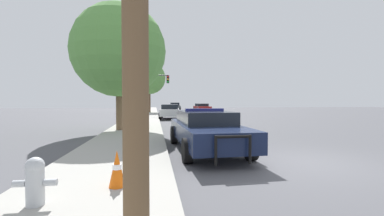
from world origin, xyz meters
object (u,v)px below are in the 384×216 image
at_px(car_background_oncoming, 202,108).
at_px(traffic_cone, 117,168).
at_px(car_background_distant, 175,106).
at_px(tree_sidewalk_far, 149,78).
at_px(police_car, 206,129).
at_px(traffic_light, 152,86).
at_px(tree_sidewalk_near, 119,51).
at_px(fire_hydrant, 35,180).
at_px(car_background_midblock, 170,111).

distance_m(car_background_oncoming, traffic_cone, 31.39).
bearing_deg(car_background_distant, car_background_oncoming, -74.60).
bearing_deg(tree_sidewalk_far, car_background_oncoming, -5.14).
bearing_deg(police_car, traffic_light, -86.40).
distance_m(car_background_distant, traffic_cone, 42.31).
distance_m(tree_sidewalk_near, traffic_cone, 10.39).
relative_size(police_car, tree_sidewalk_far, 0.79).
distance_m(car_background_oncoming, tree_sidewalk_near, 22.95).
bearing_deg(tree_sidewalk_far, fire_hydrant, -91.97).
relative_size(fire_hydrant, tree_sidewalk_near, 0.11).
distance_m(car_background_midblock, car_background_oncoming, 12.35).
height_order(traffic_light, tree_sidewalk_far, tree_sidewalk_far).
bearing_deg(fire_hydrant, tree_sidewalk_near, 90.51).
bearing_deg(tree_sidewalk_near, car_background_oncoming, 68.02).
relative_size(car_background_oncoming, tree_sidewalk_near, 0.68).
height_order(fire_hydrant, car_background_midblock, car_background_midblock).
height_order(car_background_oncoming, tree_sidewalk_far, tree_sidewalk_far).
xyz_separation_m(car_background_distant, tree_sidewalk_near, (-5.54, -32.55, 3.70)).
relative_size(car_background_oncoming, tree_sidewalk_far, 0.67).
height_order(police_car, fire_hydrant, police_car).
relative_size(police_car, car_background_midblock, 1.25).
bearing_deg(police_car, car_background_distant, -94.75).
height_order(police_car, car_background_oncoming, police_car).
bearing_deg(traffic_light, police_car, -84.50).
relative_size(car_background_distant, traffic_cone, 6.63).
height_order(tree_sidewalk_near, traffic_cone, tree_sidewalk_near).
bearing_deg(tree_sidewalk_far, police_car, -84.89).
height_order(fire_hydrant, traffic_cone, fire_hydrant).
bearing_deg(car_background_oncoming, fire_hydrant, 74.41).
xyz_separation_m(traffic_light, car_background_oncoming, (6.84, 5.93, -2.69)).
relative_size(car_background_midblock, car_background_oncoming, 0.94).
height_order(police_car, tree_sidewalk_near, tree_sidewalk_near).
distance_m(traffic_light, traffic_cone, 24.79).
xyz_separation_m(police_car, traffic_cone, (-2.43, -3.82, -0.27)).
distance_m(fire_hydrant, traffic_cone, 1.30).
bearing_deg(fire_hydrant, car_background_oncoming, 74.96).
xyz_separation_m(car_background_midblock, tree_sidewalk_far, (-2.12, 11.87, 4.11)).
xyz_separation_m(fire_hydrant, traffic_cone, (1.11, 0.68, -0.05)).
bearing_deg(fire_hydrant, tree_sidewalk_far, 88.03).
xyz_separation_m(car_background_oncoming, traffic_cone, (-7.28, -30.53, -0.25)).
bearing_deg(tree_sidewalk_near, fire_hydrant, -89.49).
distance_m(fire_hydrant, tree_sidewalk_near, 10.94).
bearing_deg(tree_sidewalk_near, police_car, -57.54).
distance_m(police_car, car_background_distant, 38.31).
xyz_separation_m(police_car, traffic_light, (-2.00, 20.78, 2.67)).
relative_size(traffic_light, tree_sidewalk_far, 0.67).
relative_size(car_background_midblock, tree_sidewalk_far, 0.63).
bearing_deg(police_car, tree_sidewalk_near, -59.43).
bearing_deg(car_background_midblock, police_car, -84.47).
height_order(police_car, car_background_midblock, police_car).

